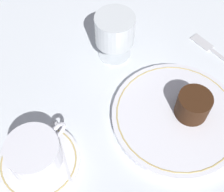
{
  "coord_description": "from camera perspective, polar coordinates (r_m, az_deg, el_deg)",
  "views": [
    {
      "loc": [
        -0.26,
        -0.16,
        0.51
      ],
      "look_at": [
        -0.03,
        0.05,
        0.04
      ],
      "focal_mm": 50.0,
      "sensor_mm": 36.0,
      "label": 1
    }
  ],
  "objects": [
    {
      "name": "saucer",
      "position": [
        0.56,
        -13.17,
        -11.53
      ],
      "size": [
        0.14,
        0.14,
        0.01
      ],
      "color": "white",
      "rests_on": "ground_plane"
    },
    {
      "name": "coffee_cup",
      "position": [
        0.53,
        -14.0,
        -10.03
      ],
      "size": [
        0.12,
        0.09,
        0.05
      ],
      "color": "white",
      "rests_on": "saucer"
    },
    {
      "name": "dinner_plate",
      "position": [
        0.59,
        11.65,
        -3.63
      ],
      "size": [
        0.24,
        0.24,
        0.01
      ],
      "color": "white",
      "rests_on": "ground_plane"
    },
    {
      "name": "fork",
      "position": [
        0.71,
        19.06,
        7.05
      ],
      "size": [
        0.05,
        0.19,
        0.01
      ],
      "color": "silver",
      "rests_on": "ground_plane"
    },
    {
      "name": "wine_glass",
      "position": [
        0.63,
        0.5,
        11.63
      ],
      "size": [
        0.08,
        0.08,
        0.1
      ],
      "color": "silver",
      "rests_on": "ground_plane"
    },
    {
      "name": "spoon",
      "position": [
        0.56,
        -9.58,
        -8.44
      ],
      "size": [
        0.07,
        0.11,
        0.0
      ],
      "color": "silver",
      "rests_on": "saucer"
    },
    {
      "name": "dessert_cake",
      "position": [
        0.57,
        14.61,
        -1.65
      ],
      "size": [
        0.06,
        0.06,
        0.05
      ],
      "color": "#381E0F",
      "rests_on": "dinner_plate"
    },
    {
      "name": "ground_plane",
      "position": [
        0.6,
        5.67,
        -2.57
      ],
      "size": [
        3.0,
        3.0,
        0.0
      ],
      "primitive_type": "plane",
      "color": "white"
    }
  ]
}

